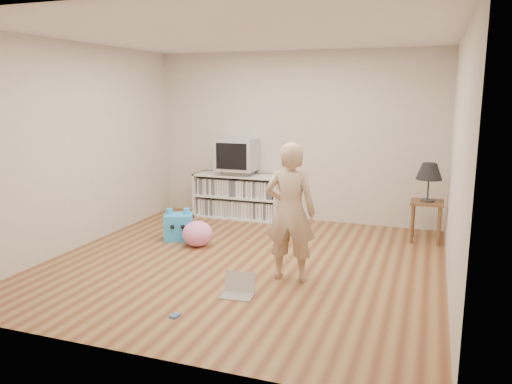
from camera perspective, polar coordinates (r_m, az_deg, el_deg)
The scene contains 13 objects.
ground at distance 5.95m, azimuth -1.37°, elevation -8.07°, with size 4.50×4.50×0.00m, color brown.
walls at distance 5.66m, azimuth -1.43°, elevation 4.45°, with size 4.52×4.52×2.60m.
ceiling at distance 5.65m, azimuth -1.50°, elevation 17.66°, with size 4.50×4.50×0.01m, color white.
media_unit at distance 8.00m, azimuth -2.05°, elevation -0.44°, with size 1.40×0.45×0.70m.
dvd_deck at distance 7.92m, azimuth -2.11°, elevation 2.27°, with size 0.45×0.35×0.07m, color gray.
crt_tv at distance 7.87m, azimuth -2.13°, elevation 4.32°, with size 0.60×0.53×0.50m.
side_table at distance 7.06m, azimuth 18.91°, elevation -2.07°, with size 0.42×0.42×0.55m.
table_lamp at distance 6.97m, azimuth 19.19°, elevation 2.14°, with size 0.34×0.34×0.52m.
person at distance 5.25m, azimuth 3.95°, elevation -2.32°, with size 0.54×0.35×1.48m, color tan.
laptop at distance 5.04m, azimuth -2.01°, elevation -11.01°, with size 0.33×0.28×0.22m.
playing_cards at distance 4.66m, azimuth -9.25°, elevation -13.79°, with size 0.07×0.09×0.02m, color #4769BE.
plush_blue at distance 6.89m, azimuth -8.85°, elevation -3.89°, with size 0.46×0.42×0.43m.
plush_pink at distance 6.57m, azimuth -6.70°, elevation -4.75°, with size 0.39×0.39×0.33m, color #FF84CD.
Camera 1 is at (2.02, -5.24, 1.97)m, focal length 35.00 mm.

